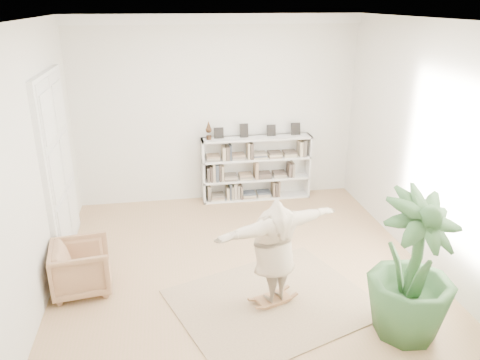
{
  "coord_description": "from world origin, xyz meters",
  "views": [
    {
      "loc": [
        -1.06,
        -5.91,
        3.83
      ],
      "look_at": [
        0.01,
        0.4,
        1.36
      ],
      "focal_mm": 35.0,
      "sensor_mm": 36.0,
      "label": 1
    }
  ],
  "objects_px": {
    "bookshelf": "(256,169)",
    "houseplant": "(413,268)",
    "person": "(274,248)",
    "armchair": "(82,267)",
    "rocker_board": "(273,299)"
  },
  "relations": [
    {
      "from": "bookshelf",
      "to": "rocker_board",
      "type": "bearing_deg",
      "value": -97.71
    },
    {
      "from": "person",
      "to": "bookshelf",
      "type": "bearing_deg",
      "value": -117.58
    },
    {
      "from": "houseplant",
      "to": "rocker_board",
      "type": "bearing_deg",
      "value": 149.94
    },
    {
      "from": "armchair",
      "to": "houseplant",
      "type": "relative_size",
      "value": 0.43
    },
    {
      "from": "houseplant",
      "to": "armchair",
      "type": "bearing_deg",
      "value": 158.27
    },
    {
      "from": "bookshelf",
      "to": "armchair",
      "type": "bearing_deg",
      "value": -137.2
    },
    {
      "from": "person",
      "to": "rocker_board",
      "type": "bearing_deg",
      "value": -83.31
    },
    {
      "from": "armchair",
      "to": "person",
      "type": "height_order",
      "value": "person"
    },
    {
      "from": "rocker_board",
      "to": "houseplant",
      "type": "xyz_separation_m",
      "value": [
        1.46,
        -0.84,
        0.85
      ]
    },
    {
      "from": "person",
      "to": "houseplant",
      "type": "relative_size",
      "value": 0.98
    },
    {
      "from": "bookshelf",
      "to": "person",
      "type": "height_order",
      "value": "bookshelf"
    },
    {
      "from": "rocker_board",
      "to": "houseplant",
      "type": "distance_m",
      "value": 1.89
    },
    {
      "from": "rocker_board",
      "to": "person",
      "type": "distance_m",
      "value": 0.78
    },
    {
      "from": "bookshelf",
      "to": "houseplant",
      "type": "relative_size",
      "value": 1.2
    },
    {
      "from": "bookshelf",
      "to": "armchair",
      "type": "xyz_separation_m",
      "value": [
        -3.04,
        -2.82,
        -0.28
      ]
    }
  ]
}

